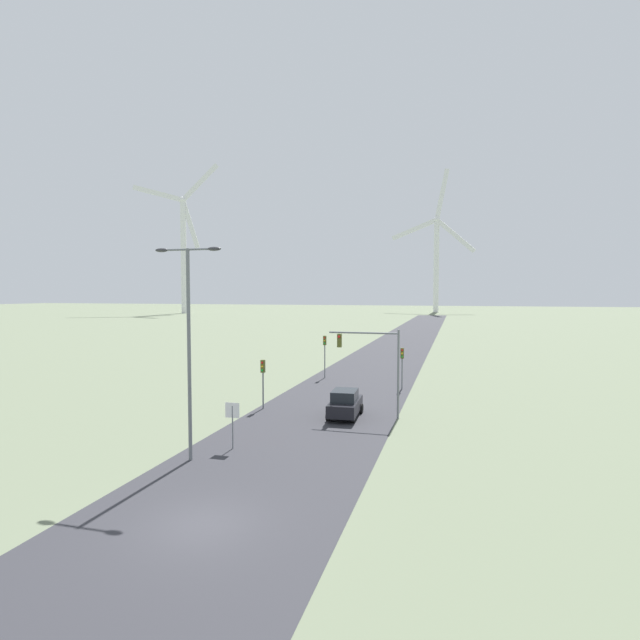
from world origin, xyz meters
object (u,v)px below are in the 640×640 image
wind_turbine_left (436,253)px  traffic_light_post_near_right (402,359)px  wind_turbine_far_left (183,243)px  traffic_light_post_mid_left (325,347)px  traffic_light_mast_overhead (373,354)px  streetlamp (189,328)px  traffic_light_post_near_left (263,373)px  car_approaching (345,404)px  stop_sign_near (232,417)px

wind_turbine_left → traffic_light_post_near_right: bearing=-88.6°
wind_turbine_far_left → traffic_light_post_mid_left: bearing=-54.6°
traffic_light_post_mid_left → traffic_light_mast_overhead: size_ratio=0.70×
traffic_light_mast_overhead → streetlamp: bearing=-124.0°
traffic_light_mast_overhead → wind_turbine_left: (-3.49, 180.92, 20.28)m
traffic_light_post_mid_left → traffic_light_post_near_right: bearing=-24.7°
streetlamp → traffic_light_post_near_left: streetlamp is taller
traffic_light_post_mid_left → car_approaching: bearing=-70.0°
traffic_light_mast_overhead → wind_turbine_far_left: size_ratio=0.10×
traffic_light_post_mid_left → wind_turbine_left: 168.56m
stop_sign_near → traffic_light_post_mid_left: size_ratio=0.60×
traffic_light_post_near_right → wind_turbine_far_left: bearing=126.9°
car_approaching → streetlamp: bearing=-118.2°
traffic_light_post_near_right → traffic_light_mast_overhead: traffic_light_mast_overhead is taller
traffic_light_post_near_right → traffic_light_mast_overhead: 10.34m
traffic_light_mast_overhead → wind_turbine_far_left: bearing=124.6°
wind_turbine_far_left → traffic_light_post_near_right: bearing=-53.1°
traffic_light_post_near_left → wind_turbine_far_left: 170.97m
traffic_light_mast_overhead → wind_turbine_far_left: 175.32m
wind_turbine_far_left → wind_turbine_left: size_ratio=1.00×
streetlamp → traffic_light_post_mid_left: streetlamp is taller
streetlamp → traffic_light_mast_overhead: streetlamp is taller
streetlamp → car_approaching: 12.93m
traffic_light_mast_overhead → wind_turbine_left: bearing=91.1°
traffic_light_post_near_left → traffic_light_post_near_right: 13.19m
traffic_light_post_mid_left → wind_turbine_far_left: bearing=125.4°
traffic_light_post_near_left → traffic_light_post_near_right: bearing=48.5°
streetlamp → traffic_light_post_near_left: size_ratio=2.99×
streetlamp → traffic_light_post_near_left: bearing=93.3°
stop_sign_near → wind_turbine_far_left: (-92.71, 151.61, 25.74)m
traffic_light_post_mid_left → traffic_light_mast_overhead: traffic_light_mast_overhead is taller
stop_sign_near → traffic_light_post_near_right: size_ratio=0.70×
stop_sign_near → traffic_light_post_near_left: bearing=101.9°
traffic_light_mast_overhead → car_approaching: 3.76m
stop_sign_near → traffic_light_post_near_left: (-1.88, 8.92, 0.84)m
stop_sign_near → streetlamp: bearing=-119.6°
wind_turbine_far_left → wind_turbine_left: bearing=21.7°
streetlamp → wind_turbine_left: bearing=88.9°
traffic_light_post_near_left → traffic_light_post_mid_left: 13.51m
traffic_light_post_near_left → wind_turbine_far_left: size_ratio=0.06×
streetlamp → traffic_light_post_near_right: streetlamp is taller
traffic_light_post_near_left → car_approaching: (6.15, -0.82, -1.65)m
traffic_light_post_near_right → traffic_light_mast_overhead: bearing=-94.6°
traffic_light_mast_overhead → car_approaching: bearing=-163.5°
streetlamp → car_approaching: size_ratio=2.49×
traffic_light_post_mid_left → wind_turbine_far_left: (-91.78, 129.22, 24.46)m
traffic_light_post_near_right → traffic_light_post_mid_left: (-7.79, 3.58, 0.40)m
traffic_light_post_mid_left → streetlamp: bearing=-90.7°
traffic_light_post_near_left → traffic_light_mast_overhead: size_ratio=0.60×
traffic_light_post_near_right → traffic_light_mast_overhead: (-0.81, -10.18, 1.59)m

